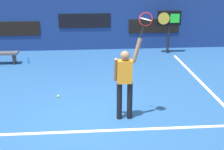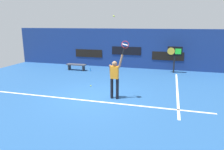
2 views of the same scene
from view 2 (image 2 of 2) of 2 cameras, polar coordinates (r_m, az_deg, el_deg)
name	(u,v)px [view 2 (image 2 of 2)]	position (r m, az deg, el deg)	size (l,w,h in m)	color
ground_plane	(95,97)	(9.75, -4.58, -5.84)	(18.00, 18.00, 0.00)	#23518C
back_wall	(127,48)	(15.94, 3.97, 7.17)	(18.00, 0.20, 2.89)	navy
sponsor_banner_center	(126,51)	(15.85, 3.87, 6.51)	(2.20, 0.03, 0.60)	black
sponsor_banner_portside	(89,53)	(16.76, -6.28, 5.82)	(2.20, 0.03, 0.60)	black
sponsor_banner_starboard	(168,56)	(15.56, 14.77, 4.93)	(2.20, 0.03, 0.60)	black
court_baseline	(90,101)	(9.24, -5.82, -6.95)	(10.00, 0.10, 0.01)	white
court_sideline	(177,90)	(11.10, 17.16, -3.94)	(0.10, 7.00, 0.01)	white
tennis_player	(115,76)	(9.22, 0.71, -0.39)	(0.63, 0.31, 1.98)	black
tennis_racket	(125,45)	(8.87, 3.51, 7.96)	(0.38, 0.27, 0.63)	black
tennis_ball	(114,16)	(8.88, 0.50, 15.55)	(0.07, 0.07, 0.07)	#CCE033
scoreboard_clock	(175,52)	(14.70, 16.53, 5.85)	(0.96, 0.20, 1.77)	black
court_bench	(76,66)	(15.27, -9.58, 2.51)	(1.40, 0.36, 0.45)	#4C4C51
water_bottle	(90,69)	(14.90, -5.88, 1.50)	(0.07, 0.07, 0.24)	#338CD8
spare_ball	(91,86)	(11.32, -5.73, -2.89)	(0.07, 0.07, 0.07)	#CCE033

